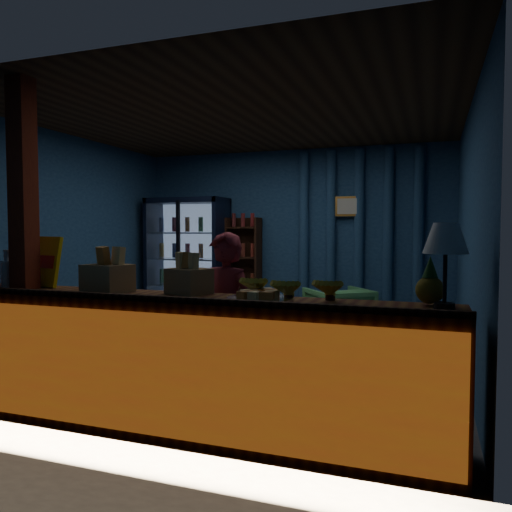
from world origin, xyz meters
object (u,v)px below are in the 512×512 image
at_px(shopkeeper, 225,320).
at_px(pastry_tray, 260,297).
at_px(green_chair, 338,313).
at_px(table_lamp, 446,242).

bearing_deg(shopkeeper, pastry_tray, -33.06).
distance_m(shopkeeper, pastry_tray, 0.78).
bearing_deg(green_chair, pastry_tray, 54.39).
bearing_deg(shopkeeper, green_chair, 97.30).
xyz_separation_m(green_chair, table_lamp, (1.20, -3.27, 1.01)).
bearing_deg(green_chair, shopkeeper, 44.66).
xyz_separation_m(shopkeeper, green_chair, (0.42, 2.75, -0.36)).
relative_size(pastry_tray, table_lamp, 0.89).
relative_size(shopkeeper, table_lamp, 2.75).
bearing_deg(shopkeeper, table_lamp, -1.85).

